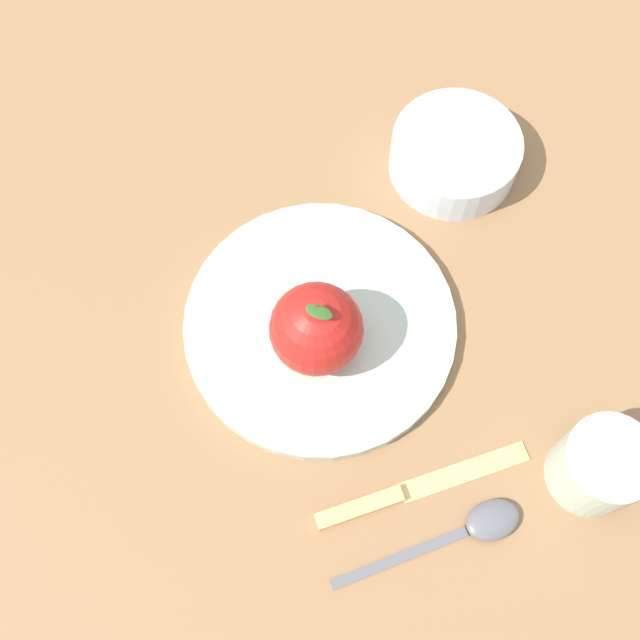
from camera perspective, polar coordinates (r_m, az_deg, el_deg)
name	(u,v)px	position (r m, az deg, el deg)	size (l,w,h in m)	color
ground_plane	(346,343)	(0.76, 1.84, -1.62)	(2.40, 2.40, 0.00)	olive
dinner_plate	(320,325)	(0.76, 0.00, -0.34)	(0.26, 0.26, 0.01)	#B2C6B2
apple	(316,329)	(0.71, -0.26, -0.63)	(0.08, 0.08, 0.10)	#B21E19
side_bowl	(455,152)	(0.84, 9.46, 11.55)	(0.13, 0.13, 0.04)	silver
cup	(601,465)	(0.73, 19.11, -9.60)	(0.08, 0.08, 0.07)	#B2C6B2
knife	(403,493)	(0.72, 5.86, -11.96)	(0.05, 0.20, 0.01)	#D8B766
spoon	(472,528)	(0.73, 10.64, -14.16)	(0.04, 0.17, 0.01)	#59595E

